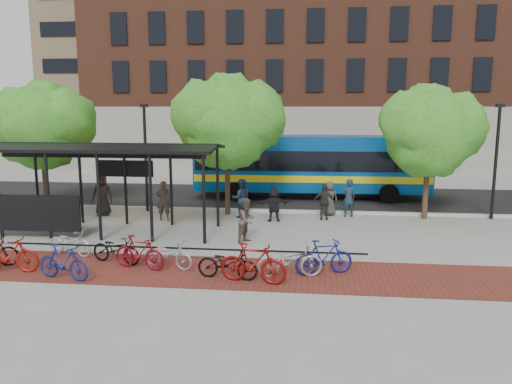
# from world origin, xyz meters

# --- Properties ---
(ground) EXTENTS (160.00, 160.00, 0.00)m
(ground) POSITION_xyz_m (0.00, 0.00, 0.00)
(ground) COLOR #9E9E99
(ground) RESTS_ON ground
(asphalt_street) EXTENTS (160.00, 8.00, 0.01)m
(asphalt_street) POSITION_xyz_m (0.00, 8.00, 0.01)
(asphalt_street) COLOR black
(asphalt_street) RESTS_ON ground
(curb) EXTENTS (160.00, 0.25, 0.12)m
(curb) POSITION_xyz_m (0.00, 4.00, 0.06)
(curb) COLOR #B7B7B2
(curb) RESTS_ON ground
(brick_strip) EXTENTS (24.00, 3.00, 0.01)m
(brick_strip) POSITION_xyz_m (-2.00, -5.00, 0.00)
(brick_strip) COLOR maroon
(brick_strip) RESTS_ON ground
(bike_rack_rail) EXTENTS (12.00, 0.05, 0.95)m
(bike_rack_rail) POSITION_xyz_m (-3.30, -4.10, 0.00)
(bike_rack_rail) COLOR black
(bike_rack_rail) RESTS_ON ground
(building_brick) EXTENTS (55.00, 14.00, 20.00)m
(building_brick) POSITION_xyz_m (10.00, 26.00, 10.00)
(building_brick) COLOR brown
(building_brick) RESTS_ON ground
(building_tower) EXTENTS (22.00, 22.00, 30.00)m
(building_tower) POSITION_xyz_m (-16.00, 40.00, 15.00)
(building_tower) COLOR #7A664C
(building_tower) RESTS_ON ground
(bus_shelter) EXTENTS (10.60, 3.07, 3.60)m
(bus_shelter) POSITION_xyz_m (-8.13, -0.48, 3.00)
(bus_shelter) COLOR black
(bus_shelter) RESTS_ON ground
(tree_a) EXTENTS (4.90, 4.00, 6.18)m
(tree_a) POSITION_xyz_m (-11.91, 3.35, 4.24)
(tree_a) COLOR #382619
(tree_a) RESTS_ON ground
(tree_b) EXTENTS (5.15, 4.20, 6.47)m
(tree_b) POSITION_xyz_m (-2.90, 3.35, 4.46)
(tree_b) COLOR #382619
(tree_b) RESTS_ON ground
(tree_c) EXTENTS (4.66, 3.80, 5.92)m
(tree_c) POSITION_xyz_m (6.09, 3.35, 4.05)
(tree_c) COLOR #382619
(tree_c) RESTS_ON ground
(lamp_post_left) EXTENTS (0.35, 0.20, 5.12)m
(lamp_post_left) POSITION_xyz_m (-7.00, 3.60, 2.75)
(lamp_post_left) COLOR black
(lamp_post_left) RESTS_ON ground
(lamp_post_right) EXTENTS (0.35, 0.20, 5.12)m
(lamp_post_right) POSITION_xyz_m (9.00, 3.60, 2.75)
(lamp_post_right) COLOR black
(lamp_post_right) RESTS_ON ground
(bus) EXTENTS (12.76, 3.25, 3.43)m
(bus) POSITION_xyz_m (0.86, 8.14, 1.97)
(bus) COLOR #07468B
(bus) RESTS_ON ground
(bike_1) EXTENTS (1.94, 0.76, 1.13)m
(bike_1) POSITION_xyz_m (-8.23, -5.76, 0.57)
(bike_1) COLOR maroon
(bike_1) RESTS_ON ground
(bike_2) EXTENTS (1.83, 1.04, 0.91)m
(bike_2) POSITION_xyz_m (-7.23, -3.82, 0.45)
(bike_2) COLOR silver
(bike_2) RESTS_ON ground
(bike_3) EXTENTS (1.83, 0.92, 1.06)m
(bike_3) POSITION_xyz_m (-6.26, -6.16, 0.53)
(bike_3) COLOR navy
(bike_3) RESTS_ON ground
(bike_4) EXTENTS (1.90, 1.10, 0.94)m
(bike_4) POSITION_xyz_m (-5.33, -4.49, 0.47)
(bike_4) COLOR black
(bike_4) RESTS_ON ground
(bike_5) EXTENTS (1.84, 0.93, 1.06)m
(bike_5) POSITION_xyz_m (-4.38, -4.98, 0.53)
(bike_5) COLOR maroon
(bike_5) RESTS_ON ground
(bike_6) EXTENTS (1.81, 1.06, 0.90)m
(bike_6) POSITION_xyz_m (-3.52, -4.80, 0.45)
(bike_6) COLOR #A2A2A4
(bike_6) RESTS_ON ground
(bike_8) EXTENTS (1.89, 0.87, 0.96)m
(bike_8) POSITION_xyz_m (-1.51, -5.58, 0.48)
(bike_8) COLOR black
(bike_8) RESTS_ON ground
(bike_9) EXTENTS (2.03, 0.91, 1.18)m
(bike_9) POSITION_xyz_m (-0.73, -5.83, 0.59)
(bike_9) COLOR maroon
(bike_9) RESTS_ON ground
(bike_10) EXTENTS (2.03, 1.04, 1.02)m
(bike_10) POSITION_xyz_m (0.30, -5.19, 0.51)
(bike_10) COLOR #A4A4A7
(bike_10) RESTS_ON ground
(bike_11) EXTENTS (1.87, 1.07, 1.08)m
(bike_11) POSITION_xyz_m (1.31, -4.86, 0.54)
(bike_11) COLOR navy
(bike_11) RESTS_ON ground
(pedestrian_0) EXTENTS (1.02, 0.74, 1.95)m
(pedestrian_0) POSITION_xyz_m (-8.74, 2.41, 0.97)
(pedestrian_0) COLOR black
(pedestrian_0) RESTS_ON ground
(pedestrian_1) EXTENTS (0.69, 0.49, 1.78)m
(pedestrian_1) POSITION_xyz_m (-5.62, 1.74, 0.89)
(pedestrian_1) COLOR #38312D
(pedestrian_1) RESTS_ON ground
(pedestrian_2) EXTENTS (1.01, 0.88, 1.78)m
(pedestrian_2) POSITION_xyz_m (-2.27, 2.69, 0.89)
(pedestrian_2) COLOR #1C2742
(pedestrian_2) RESTS_ON ground
(pedestrian_4) EXTENTS (0.96, 0.44, 1.61)m
(pedestrian_4) POSITION_xyz_m (1.47, 2.68, 0.80)
(pedestrian_4) COLOR #2B2B2B
(pedestrian_4) RESTS_ON ground
(pedestrian_5) EXTENTS (1.46, 0.64, 1.52)m
(pedestrian_5) POSITION_xyz_m (-0.72, 2.06, 0.76)
(pedestrian_5) COLOR black
(pedestrian_5) RESTS_ON ground
(pedestrian_6) EXTENTS (0.82, 0.58, 1.60)m
(pedestrian_6) POSITION_xyz_m (1.75, 3.55, 0.80)
(pedestrian_6) COLOR #483D39
(pedestrian_6) RESTS_ON ground
(pedestrian_7) EXTENTS (0.72, 0.57, 1.75)m
(pedestrian_7) POSITION_xyz_m (2.60, 3.36, 0.88)
(pedestrian_7) COLOR #1B2D40
(pedestrian_7) RESTS_ON ground
(pedestrian_8) EXTENTS (0.95, 1.02, 1.68)m
(pedestrian_8) POSITION_xyz_m (-1.47, -1.50, 0.84)
(pedestrian_8) COLOR brown
(pedestrian_8) RESTS_ON ground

